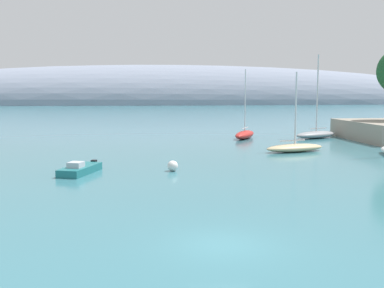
# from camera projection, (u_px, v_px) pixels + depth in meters

# --- Properties ---
(water) EXTENTS (600.00, 600.00, 0.00)m
(water) POSITION_uv_depth(u_px,v_px,m) (223.00, 245.00, 17.85)
(water) COLOR #38727F
(water) RESTS_ON ground
(distant_ridge) EXTENTS (341.28, 52.65, 38.85)m
(distant_ridge) POSITION_uv_depth(u_px,v_px,m) (168.00, 104.00, 228.84)
(distant_ridge) COLOR gray
(distant_ridge) RESTS_ON ground
(sailboat_sand_near_shore) EXTENTS (6.79, 3.80, 7.93)m
(sailboat_sand_near_shore) POSITION_uv_depth(u_px,v_px,m) (295.00, 147.00, 45.65)
(sailboat_sand_near_shore) COLOR #C6B284
(sailboat_sand_near_shore) RESTS_ON water
(sailboat_grey_mid_mooring) EXTENTS (7.03, 5.01, 10.73)m
(sailboat_grey_mid_mooring) POSITION_uv_depth(u_px,v_px,m) (316.00, 134.00, 59.12)
(sailboat_grey_mid_mooring) COLOR gray
(sailboat_grey_mid_mooring) RESTS_ON water
(sailboat_red_outer_mooring) EXTENTS (4.52, 6.46, 8.84)m
(sailboat_red_outer_mooring) POSITION_uv_depth(u_px,v_px,m) (245.00, 134.00, 58.65)
(sailboat_red_outer_mooring) COLOR red
(sailboat_red_outer_mooring) RESTS_ON water
(motorboat_teal_alongside_breakwater) EXTENTS (2.91, 4.81, 0.95)m
(motorboat_teal_alongside_breakwater) POSITION_uv_depth(u_px,v_px,m) (80.00, 169.00, 33.45)
(motorboat_teal_alongside_breakwater) COLOR #1E6B70
(motorboat_teal_alongside_breakwater) RESTS_ON water
(mooring_buoy_white) EXTENTS (0.80, 0.80, 0.80)m
(mooring_buoy_white) POSITION_uv_depth(u_px,v_px,m) (173.00, 166.00, 34.47)
(mooring_buoy_white) COLOR silver
(mooring_buoy_white) RESTS_ON water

